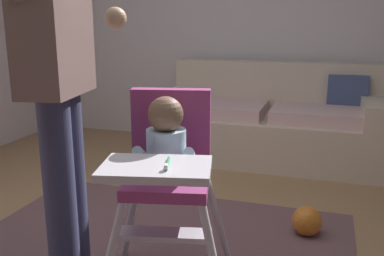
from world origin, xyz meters
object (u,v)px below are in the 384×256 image
at_px(adult_standing, 59,80).
at_px(couch, 270,122).
at_px(high_chair, 167,159).
at_px(toy_ball, 307,221).

bearing_deg(adult_standing, couch, 64.48).
xyz_separation_m(high_chair, adult_standing, (-0.46, -0.08, 0.34)).
distance_m(couch, adult_standing, 2.44).
distance_m(adult_standing, toy_ball, 1.60).
bearing_deg(toy_ball, high_chair, -128.06).
bearing_deg(couch, toy_ball, 16.08).
xyz_separation_m(couch, high_chair, (-0.17, -2.19, 0.31)).
bearing_deg(high_chair, couch, 162.64).
bearing_deg(adult_standing, toy_ball, 28.39).
relative_size(couch, adult_standing, 1.12).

